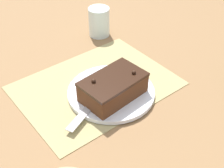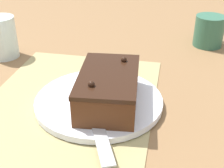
{
  "view_description": "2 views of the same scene",
  "coord_description": "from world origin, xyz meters",
  "px_view_note": "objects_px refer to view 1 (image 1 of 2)",
  "views": [
    {
      "loc": [
        -0.42,
        -0.61,
        0.6
      ],
      "look_at": [
        0.0,
        -0.07,
        0.05
      ],
      "focal_mm": 50.0,
      "sensor_mm": 36.0,
      "label": 1
    },
    {
      "loc": [
        -0.5,
        -0.19,
        0.35
      ],
      "look_at": [
        0.05,
        -0.08,
        0.03
      ],
      "focal_mm": 50.0,
      "sensor_mm": 36.0,
      "label": 2
    }
  ],
  "objects_px": {
    "cake_plate": "(111,92)",
    "drinking_glass": "(99,22)",
    "chocolate_cake": "(114,87)",
    "serving_knife": "(100,94)"
  },
  "relations": [
    {
      "from": "cake_plate",
      "to": "drinking_glass",
      "type": "distance_m",
      "value": 0.36
    },
    {
      "from": "chocolate_cake",
      "to": "drinking_glass",
      "type": "bearing_deg",
      "value": 59.8
    },
    {
      "from": "chocolate_cake",
      "to": "cake_plate",
      "type": "bearing_deg",
      "value": 71.94
    },
    {
      "from": "serving_knife",
      "to": "drinking_glass",
      "type": "height_order",
      "value": "drinking_glass"
    },
    {
      "from": "cake_plate",
      "to": "chocolate_cake",
      "type": "relative_size",
      "value": 1.34
    },
    {
      "from": "cake_plate",
      "to": "drinking_glass",
      "type": "bearing_deg",
      "value": 59.01
    },
    {
      "from": "chocolate_cake",
      "to": "serving_knife",
      "type": "distance_m",
      "value": 0.05
    },
    {
      "from": "drinking_glass",
      "to": "cake_plate",
      "type": "bearing_deg",
      "value": -120.99
    },
    {
      "from": "serving_knife",
      "to": "drinking_glass",
      "type": "bearing_deg",
      "value": -59.66
    },
    {
      "from": "chocolate_cake",
      "to": "drinking_glass",
      "type": "height_order",
      "value": "drinking_glass"
    }
  ]
}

